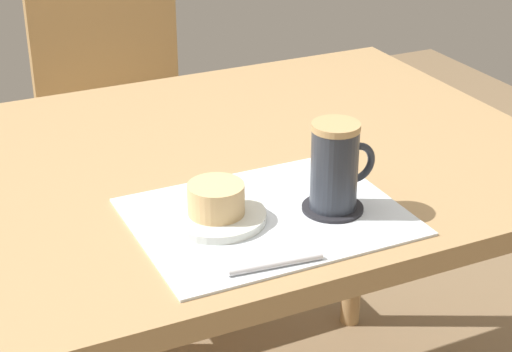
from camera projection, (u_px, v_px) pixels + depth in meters
dining_table at (165, 206)px, 1.42m from camera, size 1.33×0.82×0.72m
wooden_chair at (124, 129)px, 2.20m from camera, size 0.42×0.42×0.84m
placemat at (268, 217)px, 1.24m from camera, size 0.38×0.30×0.00m
pastry_plate at (216, 216)px, 1.22m from camera, size 0.14×0.14×0.01m
pastry at (216, 199)px, 1.21m from camera, size 0.08×0.08×0.05m
coffee_coaster at (332, 208)px, 1.25m from camera, size 0.09×0.09×0.00m
coffee_mug at (336, 165)px, 1.23m from camera, size 0.10×0.07×0.13m
teaspoon at (276, 264)px, 1.11m from camera, size 0.13×0.02×0.01m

